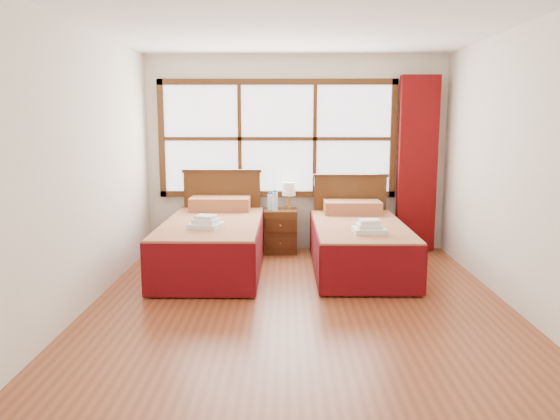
{
  "coord_description": "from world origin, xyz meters",
  "views": [
    {
      "loc": [
        -0.13,
        -5.11,
        1.74
      ],
      "look_at": [
        -0.2,
        0.7,
        0.79
      ],
      "focal_mm": 35.0,
      "sensor_mm": 36.0,
      "label": 1
    }
  ],
  "objects": [
    {
      "name": "ceiling",
      "position": [
        0.0,
        0.0,
        2.6
      ],
      "size": [
        4.5,
        4.5,
        0.0
      ],
      "primitive_type": "plane",
      "rotation": [
        3.14,
        0.0,
        0.0
      ],
      "color": "white",
      "rests_on": "wall_back"
    },
    {
      "name": "wall_left",
      "position": [
        -2.0,
        0.0,
        1.3
      ],
      "size": [
        0.0,
        4.5,
        4.5
      ],
      "primitive_type": "plane",
      "rotation": [
        1.57,
        0.0,
        1.57
      ],
      "color": "silver",
      "rests_on": "floor"
    },
    {
      "name": "bed_right",
      "position": [
        0.73,
        1.2,
        0.32
      ],
      "size": [
        1.07,
        2.09,
        1.04
      ],
      "color": "#3D1F0C",
      "rests_on": "floor"
    },
    {
      "name": "wall_right",
      "position": [
        2.0,
        0.0,
        1.3
      ],
      "size": [
        0.0,
        4.5,
        4.5
      ],
      "primitive_type": "plane",
      "rotation": [
        1.57,
        0.0,
        -1.57
      ],
      "color": "silver",
      "rests_on": "floor"
    },
    {
      "name": "bottle_far",
      "position": [
        -0.28,
        1.92,
        0.7
      ],
      "size": [
        0.07,
        0.07,
        0.27
      ],
      "color": "#BEE5F5",
      "rests_on": "nightstand"
    },
    {
      "name": "curtain",
      "position": [
        1.6,
        2.11,
        1.17
      ],
      "size": [
        0.5,
        0.16,
        2.3
      ],
      "primitive_type": "cube",
      "color": "maroon",
      "rests_on": "wall_back"
    },
    {
      "name": "window",
      "position": [
        -0.25,
        2.21,
        1.5
      ],
      "size": [
        3.16,
        0.06,
        1.56
      ],
      "color": "white",
      "rests_on": "wall_back"
    },
    {
      "name": "towels_right",
      "position": [
        0.76,
        0.64,
        0.61
      ],
      "size": [
        0.35,
        0.31,
        0.14
      ],
      "rotation": [
        0.0,
        0.0,
        0.06
      ],
      "color": "white",
      "rests_on": "bed_right"
    },
    {
      "name": "nightstand",
      "position": [
        -0.2,
        1.99,
        0.29
      ],
      "size": [
        0.43,
        0.43,
        0.58
      ],
      "color": "#492810",
      "rests_on": "floor"
    },
    {
      "name": "towels_left",
      "position": [
        -1.0,
        0.71,
        0.64
      ],
      "size": [
        0.4,
        0.38,
        0.14
      ],
      "rotation": [
        0.0,
        0.0,
        -0.3
      ],
      "color": "white",
      "rests_on": "bed_left"
    },
    {
      "name": "bottle_near",
      "position": [
        -0.34,
        1.98,
        0.68
      ],
      "size": [
        0.06,
        0.06,
        0.23
      ],
      "color": "#BEE5F5",
      "rests_on": "nightstand"
    },
    {
      "name": "wall_back",
      "position": [
        0.0,
        2.25,
        1.3
      ],
      "size": [
        4.0,
        0.0,
        4.0
      ],
      "primitive_type": "plane",
      "rotation": [
        1.57,
        0.0,
        0.0
      ],
      "color": "silver",
      "rests_on": "floor"
    },
    {
      "name": "lamp",
      "position": [
        -0.09,
        2.13,
        0.82
      ],
      "size": [
        0.18,
        0.18,
        0.35
      ],
      "color": "gold",
      "rests_on": "nightstand"
    },
    {
      "name": "bed_left",
      "position": [
        -0.99,
        1.2,
        0.33
      ],
      "size": [
        1.13,
        2.18,
        1.1
      ],
      "color": "#3D1F0C",
      "rests_on": "floor"
    },
    {
      "name": "floor",
      "position": [
        0.0,
        0.0,
        0.0
      ],
      "size": [
        4.5,
        4.5,
        0.0
      ],
      "primitive_type": "plane",
      "color": "brown",
      "rests_on": "ground"
    }
  ]
}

